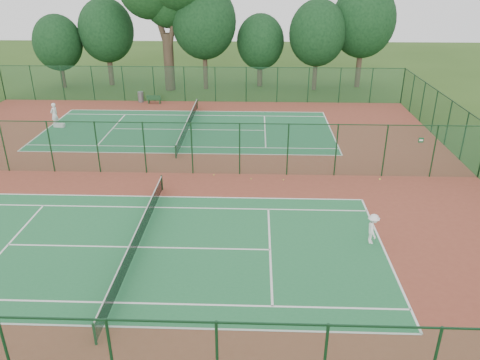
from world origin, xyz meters
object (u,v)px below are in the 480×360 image
player_far (54,115)px  trash_bin (141,97)px  bench (154,99)px  kit_bag (59,125)px  player_near (373,229)px

player_far → trash_bin: size_ratio=1.95×
bench → trash_bin: bearing=158.8°
player_far → kit_bag: bearing=77.7°
kit_bag → player_far: bearing=153.4°
kit_bag → bench: bearing=57.5°
player_near → player_far: (-22.77, 17.69, 0.23)m
bench → kit_bag: size_ratio=1.55×
player_near → bench: player_near is taller
bench → kit_bag: (-6.52, -7.73, -0.28)m
trash_bin → bench: 1.57m
player_near → bench: (-15.87, 25.16, -0.34)m
player_far → kit_bag: player_far is taller
player_far → trash_bin: (5.45, 8.06, -0.50)m
kit_bag → player_near: bearing=-30.2°
player_near → kit_bag: (-22.39, 17.43, -0.62)m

